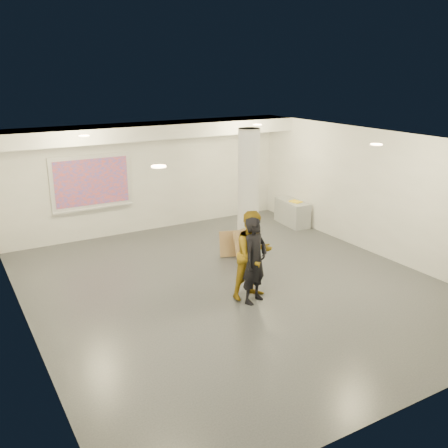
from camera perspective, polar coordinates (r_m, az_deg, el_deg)
floor at (r=10.48m, az=1.11°, el=-7.10°), size 8.00×9.00×0.01m
ceiling at (r=9.64m, az=1.21°, el=9.36°), size 8.00×9.00×0.01m
wall_back at (r=13.88m, az=-8.57°, el=5.34°), size 8.00×0.01×3.00m
wall_front at (r=6.78m, az=21.53°, el=-8.66°), size 8.00×0.01×3.00m
wall_left at (r=8.68m, az=-22.07°, el=-3.05°), size 0.01×9.00×3.00m
wall_right at (r=12.44m, az=17.13°, el=3.38°), size 0.01×9.00×3.00m
soffit_band at (r=13.17m, az=-7.92°, el=10.55°), size 8.00×1.10×0.36m
downlight_nw at (r=11.09m, az=-15.70°, el=9.67°), size 0.22×0.22×0.02m
downlight_ne at (r=12.91m, az=3.84°, el=11.26°), size 0.22×0.22×0.02m
downlight_sw at (r=7.33m, az=-7.48°, el=6.54°), size 0.22×0.22×0.02m
downlight_se at (r=9.87m, az=17.02°, el=8.69°), size 0.22×0.22×0.02m
column at (r=12.20m, az=2.80°, el=3.87°), size 0.52×0.52×3.00m
projection_screen at (r=13.34m, az=-14.90°, el=4.59°), size 2.10×0.13×1.42m
credenza at (r=14.58m, az=7.81°, el=1.30°), size 0.61×1.24×0.70m
postit_pad at (r=14.37m, az=8.19°, el=2.56°), size 0.30×0.37×0.03m
cardboard_back at (r=12.01m, az=2.17°, el=-2.18°), size 0.63×0.41×0.65m
cardboard_front at (r=12.01m, az=0.84°, el=-2.26°), size 0.60×0.36×0.62m
woman at (r=9.52m, az=3.54°, el=-4.18°), size 0.73×0.61×1.70m
man at (r=9.70m, az=3.39°, el=-3.56°), size 0.91×0.74×1.77m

